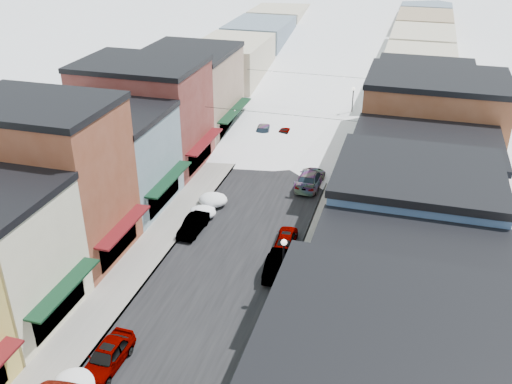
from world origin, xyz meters
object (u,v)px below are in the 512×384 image
Objects in this scene: trash_can at (288,284)px; streetlamp_near at (283,263)px; car_dark_hatch at (193,225)px; car_silver_sedan at (107,356)px; car_green_sedan at (277,264)px.

trash_can is 3.03m from streetlamp_near.
streetlamp_near is (9.50, -7.10, 2.62)m from car_dark_hatch.
car_silver_sedan is 0.91× the size of streetlamp_near.
car_dark_hatch is at bearing 94.11° from car_silver_sedan.
car_dark_hatch is 12.15m from streetlamp_near.
car_silver_sedan is 0.99× the size of car_green_sedan.
car_dark_hatch is 0.89× the size of car_green_sedan.
car_dark_hatch is 11.13m from trash_can.
streetlamp_near is at bearing 105.96° from car_green_sedan.
car_silver_sedan reaches higher than car_green_sedan.
streetlamp_near is (1.20, -3.30, 2.54)m from car_green_sedan.
streetlamp_near reaches higher than car_dark_hatch.
car_silver_sedan is 1.11× the size of car_dark_hatch.
trash_can is at bearing 88.20° from streetlamp_near.
car_silver_sedan reaches higher than car_dark_hatch.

